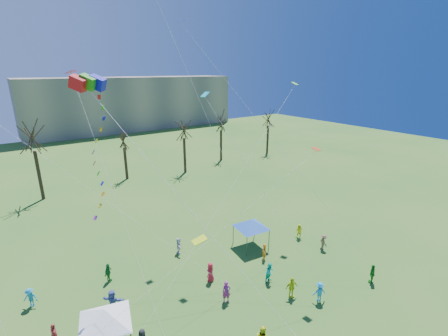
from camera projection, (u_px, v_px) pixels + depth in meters
distant_building at (133, 103)px, 93.05m from camera, size 60.00×14.00×15.00m
bare_tree_row at (110, 142)px, 46.43m from camera, size 69.78×8.21×10.68m
big_box_kite at (104, 159)px, 19.56m from camera, size 4.56×7.17×19.41m
canopy_tent_white at (104, 316)px, 19.06m from camera, size 4.11×4.11×3.19m
canopy_tent_blue at (251, 224)px, 30.82m from camera, size 3.95×3.95×2.98m
festival_crowd at (203, 293)px, 23.73m from camera, size 25.49×14.55×1.83m
small_kites_aloft at (170, 116)px, 23.10m from camera, size 30.36×17.77×31.55m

